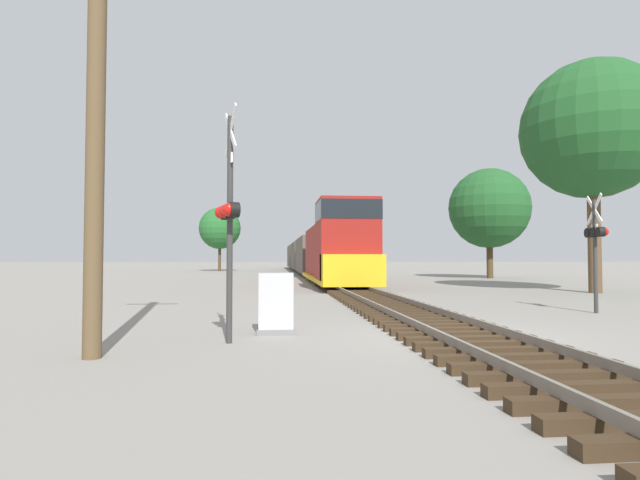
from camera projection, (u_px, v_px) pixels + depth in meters
ground_plane at (454, 337)px, 10.55m from camera, size 400.00×400.00×0.00m
rail_track_bed at (454, 331)px, 10.55m from camera, size 2.60×160.00×0.31m
freight_train at (309, 255)px, 52.94m from camera, size 3.07×61.98×4.71m
crossing_signal_near at (228, 213)px, 9.87m from camera, size 0.58×1.01×4.67m
crossing_signal_far at (596, 238)px, 15.21m from camera, size 0.43×1.01×3.62m
relay_cabinet at (276, 304)px, 11.02m from camera, size 0.83×0.54×1.34m
utility_pole at (97, 65)px, 8.48m from camera, size 1.80×0.31×9.70m
tree_far_right at (592, 130)px, 24.09m from camera, size 6.68×6.68×11.24m
tree_mid_background at (489, 208)px, 41.17m from camera, size 6.58×6.58×9.07m
tree_deep_background at (220, 228)px, 63.13m from camera, size 5.26×5.26×8.06m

